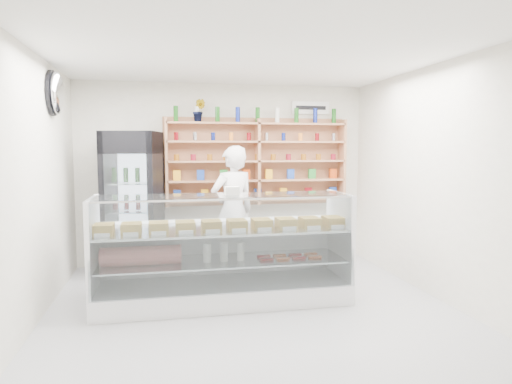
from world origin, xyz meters
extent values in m
plane|color=#9D9EA2|center=(0.00, 0.00, 0.00)|extent=(5.00, 5.00, 0.00)
plane|color=white|center=(0.00, 0.00, 2.80)|extent=(5.00, 5.00, 0.00)
plane|color=silver|center=(0.00, 2.50, 1.40)|extent=(4.50, 0.00, 4.50)
plane|color=silver|center=(0.00, -2.50, 1.40)|extent=(4.50, 0.00, 4.50)
plane|color=silver|center=(-2.25, 0.00, 1.40)|extent=(0.00, 5.00, 5.00)
plane|color=silver|center=(2.25, 0.00, 1.40)|extent=(0.00, 5.00, 5.00)
cube|color=white|center=(-0.29, 0.52, 0.12)|extent=(2.92, 0.83, 0.24)
cube|color=white|center=(-0.29, 0.90, 0.55)|extent=(2.92, 0.05, 0.61)
cube|color=silver|center=(-0.29, 0.52, 0.50)|extent=(2.80, 0.73, 0.02)
cube|color=silver|center=(-0.29, 0.52, 0.86)|extent=(2.86, 0.76, 0.02)
cube|color=silver|center=(-0.29, 0.12, 0.75)|extent=(2.86, 0.12, 1.02)
cube|color=silver|center=(-0.29, 0.47, 1.26)|extent=(2.86, 0.58, 0.01)
imported|color=silver|center=(0.01, 1.71, 0.92)|extent=(0.78, 0.64, 1.84)
cube|color=black|center=(-1.37, 1.95, 1.02)|extent=(0.87, 0.85, 2.03)
cube|color=#370538|center=(-1.30, 1.62, 1.88)|extent=(0.71, 0.18, 0.28)
cube|color=silver|center=(-1.30, 1.61, 0.92)|extent=(0.60, 0.14, 1.60)
cube|color=tan|center=(-0.90, 2.34, 1.59)|extent=(0.04, 0.28, 1.33)
cube|color=tan|center=(0.50, 2.34, 1.59)|extent=(0.04, 0.28, 1.33)
cube|color=tan|center=(1.90, 2.34, 1.59)|extent=(0.04, 0.28, 1.33)
cube|color=tan|center=(0.50, 2.34, 1.00)|extent=(2.80, 0.28, 0.03)
cube|color=tan|center=(0.50, 2.34, 1.30)|extent=(2.80, 0.28, 0.03)
cube|color=tan|center=(0.50, 2.34, 1.60)|extent=(2.80, 0.28, 0.03)
cube|color=tan|center=(0.50, 2.34, 1.90)|extent=(2.80, 0.28, 0.03)
cube|color=tan|center=(0.50, 2.34, 2.18)|extent=(2.80, 0.28, 0.03)
imported|color=#1E6626|center=(-0.40, 2.34, 2.37)|extent=(0.22, 0.20, 0.34)
ellipsoid|color=silver|center=(-2.17, 1.20, 2.45)|extent=(0.15, 0.50, 0.50)
cube|color=white|center=(1.40, 2.47, 2.45)|extent=(0.62, 0.03, 0.20)
camera|label=1|loc=(-0.96, -4.65, 1.80)|focal=32.00mm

